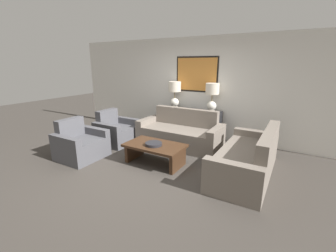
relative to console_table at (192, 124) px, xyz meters
name	(u,v)px	position (x,y,z in m)	size (l,w,h in m)	color
ground_plane	(146,168)	(0.00, -2.15, -0.40)	(20.00, 20.00, 0.00)	#3D3833
back_wall	(197,88)	(0.00, 0.28, 0.93)	(7.97, 0.12, 2.65)	silver
console_table	(192,124)	(0.00, 0.00, 0.00)	(1.55, 0.39, 0.79)	black
table_lamp_left	(175,92)	(-0.53, 0.00, 0.83)	(0.34, 0.34, 0.71)	silver
table_lamp_right	(212,95)	(0.53, 0.00, 0.83)	(0.34, 0.34, 0.71)	silver
couch_by_back_wall	(180,134)	(0.00, -0.68, -0.10)	(2.04, 0.88, 0.89)	slate
couch_by_side	(248,160)	(1.77, -1.45, -0.10)	(0.88, 2.04, 0.89)	slate
coffee_table	(155,149)	(0.04, -1.88, -0.09)	(1.19, 0.70, 0.41)	#3D2616
decorative_bowl	(154,144)	(0.05, -1.93, 0.04)	(0.34, 0.34, 0.05)	#232328
armchair_near_back_wall	(116,132)	(-1.51, -1.32, -0.11)	(0.82, 0.90, 0.83)	#4C4C51
armchair_near_camera	(80,145)	(-1.51, -2.43, -0.11)	(0.82, 0.90, 0.83)	#4C4C51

